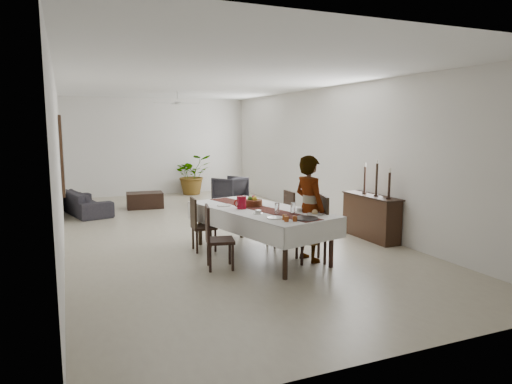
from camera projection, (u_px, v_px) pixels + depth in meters
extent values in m
cube|color=#B0A68C|center=(212.00, 231.00, 10.00)|extent=(6.00, 12.00, 0.00)
cube|color=white|center=(210.00, 82.00, 9.54)|extent=(6.00, 12.00, 0.02)
cube|color=white|center=(158.00, 147.00, 15.25)|extent=(6.00, 0.02, 3.20)
cube|color=white|center=(400.00, 198.00, 4.30)|extent=(6.00, 0.02, 3.20)
cube|color=white|center=(59.00, 162.00, 8.62)|extent=(0.02, 12.00, 3.20)
cube|color=white|center=(331.00, 155.00, 10.92)|extent=(0.02, 12.00, 3.20)
cube|color=black|center=(260.00, 211.00, 8.01)|extent=(1.72, 2.85, 0.06)
cylinder|color=black|center=(285.00, 254.00, 6.77)|extent=(0.09, 0.09, 0.78)
cylinder|color=black|center=(331.00, 244.00, 7.35)|extent=(0.09, 0.09, 0.78)
cylinder|color=black|center=(200.00, 225.00, 8.78)|extent=(0.09, 0.09, 0.78)
cylinder|color=black|center=(242.00, 219.00, 9.36)|extent=(0.09, 0.09, 0.78)
cube|color=white|center=(260.00, 209.00, 8.00)|extent=(1.96, 3.09, 0.01)
cube|color=white|center=(229.00, 222.00, 7.64)|extent=(0.70, 2.78, 0.33)
cube|color=white|center=(288.00, 214.00, 8.41)|extent=(0.70, 2.78, 0.33)
cube|color=white|center=(317.00, 233.00, 6.90)|extent=(1.27, 0.33, 0.33)
cube|color=white|center=(217.00, 207.00, 9.15)|extent=(1.27, 0.33, 0.33)
cube|color=#5A2219|center=(260.00, 208.00, 8.00)|extent=(1.05, 2.78, 0.00)
cylinder|color=maroon|center=(242.00, 202.00, 7.95)|extent=(0.20, 0.20, 0.22)
torus|color=maroon|center=(237.00, 203.00, 7.90)|extent=(0.13, 0.05, 0.13)
cylinder|color=white|center=(293.00, 208.00, 7.50)|extent=(0.08, 0.08, 0.19)
cylinder|color=white|center=(277.00, 209.00, 7.44)|extent=(0.08, 0.08, 0.19)
cylinder|color=silver|center=(300.00, 210.00, 7.67)|extent=(0.10, 0.10, 0.07)
cylinder|color=white|center=(300.00, 212.00, 7.67)|extent=(0.17, 0.17, 0.01)
cylinder|color=silver|center=(258.00, 212.00, 7.49)|extent=(0.10, 0.10, 0.07)
cylinder|color=white|center=(258.00, 214.00, 7.50)|extent=(0.17, 0.17, 0.01)
cylinder|color=silver|center=(315.00, 214.00, 7.43)|extent=(0.27, 0.27, 0.02)
sphere|color=tan|center=(315.00, 212.00, 7.42)|extent=(0.10, 0.10, 0.10)
cylinder|color=silver|center=(275.00, 218.00, 7.14)|extent=(0.27, 0.27, 0.02)
cylinder|color=silver|center=(224.00, 205.00, 8.27)|extent=(0.27, 0.27, 0.02)
cylinder|color=#3B3C40|center=(305.00, 218.00, 7.08)|extent=(0.40, 0.40, 0.02)
cylinder|color=maroon|center=(295.00, 219.00, 6.90)|extent=(0.07, 0.07, 0.08)
cylinder|color=#903F15|center=(287.00, 219.00, 6.89)|extent=(0.07, 0.07, 0.08)
cylinder|color=#974716|center=(285.00, 217.00, 7.01)|extent=(0.07, 0.07, 0.08)
cylinder|color=brown|center=(253.00, 203.00, 8.25)|extent=(0.33, 0.33, 0.11)
sphere|color=maroon|center=(254.00, 198.00, 8.27)|extent=(0.10, 0.10, 0.10)
sphere|color=#467824|center=(250.00, 198.00, 8.23)|extent=(0.09, 0.09, 0.09)
sphere|color=gold|center=(255.00, 199.00, 8.19)|extent=(0.09, 0.09, 0.09)
cube|color=black|center=(311.00, 233.00, 7.67)|extent=(0.58, 0.58, 0.05)
cylinder|color=black|center=(325.00, 251.00, 7.54)|extent=(0.06, 0.06, 0.47)
cylinder|color=black|center=(319.00, 245.00, 7.92)|extent=(0.06, 0.06, 0.47)
cylinder|color=black|center=(302.00, 251.00, 7.49)|extent=(0.06, 0.06, 0.47)
cylinder|color=black|center=(297.00, 245.00, 7.87)|extent=(0.06, 0.06, 0.47)
cube|color=black|center=(324.00, 213.00, 7.65)|extent=(0.17, 0.47, 0.61)
cube|color=black|center=(280.00, 222.00, 8.74)|extent=(0.45, 0.45, 0.05)
cylinder|color=black|center=(292.00, 235.00, 8.67)|extent=(0.04, 0.04, 0.43)
cylinder|color=black|center=(284.00, 231.00, 9.00)|extent=(0.04, 0.04, 0.43)
cylinder|color=black|center=(275.00, 237.00, 8.54)|extent=(0.04, 0.04, 0.43)
cylinder|color=black|center=(267.00, 233.00, 8.87)|extent=(0.04, 0.04, 0.43)
cube|color=black|center=(289.00, 206.00, 8.77)|extent=(0.05, 0.44, 0.56)
cube|color=black|center=(220.00, 241.00, 7.30)|extent=(0.52, 0.52, 0.05)
cylinder|color=black|center=(208.00, 253.00, 7.48)|extent=(0.05, 0.05, 0.43)
cylinder|color=black|center=(210.00, 259.00, 7.13)|extent=(0.05, 0.05, 0.43)
cylinder|color=black|center=(230.00, 252.00, 7.54)|extent=(0.05, 0.05, 0.43)
cylinder|color=black|center=(233.00, 258.00, 7.20)|extent=(0.05, 0.05, 0.43)
cube|color=black|center=(207.00, 223.00, 7.22)|extent=(0.13, 0.43, 0.55)
cube|color=black|center=(204.00, 227.00, 8.37)|extent=(0.44, 0.44, 0.05)
cylinder|color=black|center=(193.00, 238.00, 8.51)|extent=(0.04, 0.04, 0.41)
cylinder|color=black|center=(197.00, 242.00, 8.19)|extent=(0.04, 0.04, 0.41)
cylinder|color=black|center=(211.00, 237.00, 8.62)|extent=(0.04, 0.04, 0.41)
cylinder|color=black|center=(215.00, 241.00, 8.30)|extent=(0.04, 0.04, 0.41)
cube|color=black|center=(193.00, 213.00, 8.27)|extent=(0.06, 0.42, 0.53)
imported|color=gray|center=(309.00, 209.00, 7.68)|extent=(0.55, 0.73, 1.80)
cube|color=black|center=(371.00, 218.00, 9.27)|extent=(0.38, 1.44, 0.86)
cube|color=black|center=(372.00, 196.00, 9.21)|extent=(0.42, 1.50, 0.03)
cylinder|color=black|center=(389.00, 198.00, 8.72)|extent=(0.10, 0.10, 0.03)
cylinder|color=black|center=(389.00, 185.00, 8.68)|extent=(0.05, 0.05, 0.48)
cylinder|color=white|center=(390.00, 171.00, 8.64)|extent=(0.03, 0.03, 0.08)
cylinder|color=black|center=(376.00, 195.00, 9.07)|extent=(0.10, 0.10, 0.03)
cylinder|color=black|center=(377.00, 179.00, 9.02)|extent=(0.05, 0.05, 0.62)
cylinder|color=white|center=(377.00, 162.00, 8.97)|extent=(0.03, 0.03, 0.08)
cylinder|color=black|center=(364.00, 193.00, 9.42)|extent=(0.10, 0.10, 0.03)
cylinder|color=black|center=(365.00, 180.00, 9.38)|extent=(0.05, 0.05, 0.53)
cylinder|color=beige|center=(365.00, 165.00, 9.34)|extent=(0.03, 0.03, 0.08)
imported|color=#2A272C|center=(86.00, 202.00, 11.93)|extent=(1.27, 2.18, 0.60)
imported|color=#2A272C|center=(230.00, 189.00, 13.83)|extent=(1.14, 1.15, 0.77)
cube|color=black|center=(145.00, 200.00, 12.80)|extent=(1.03, 0.73, 0.44)
imported|color=#2C5923|center=(193.00, 174.00, 15.35)|extent=(1.29, 1.14, 1.34)
cube|color=black|center=(62.00, 155.00, 10.64)|extent=(0.06, 1.05, 1.85)
cube|color=silver|center=(63.00, 155.00, 10.66)|extent=(0.01, 0.90, 1.70)
cube|color=black|center=(62.00, 151.00, 12.56)|extent=(0.06, 1.05, 1.85)
cube|color=silver|center=(63.00, 151.00, 12.57)|extent=(0.01, 0.90, 1.70)
cylinder|color=silver|center=(177.00, 95.00, 12.29)|extent=(0.04, 0.04, 0.20)
cylinder|color=silver|center=(178.00, 103.00, 12.32)|extent=(0.16, 0.16, 0.08)
cube|color=silver|center=(175.00, 104.00, 12.64)|extent=(0.10, 0.55, 0.01)
cube|color=white|center=(181.00, 102.00, 12.00)|extent=(0.10, 0.55, 0.01)
cube|color=white|center=(190.00, 103.00, 12.46)|extent=(0.55, 0.10, 0.01)
cube|color=white|center=(165.00, 103.00, 12.19)|extent=(0.55, 0.10, 0.01)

